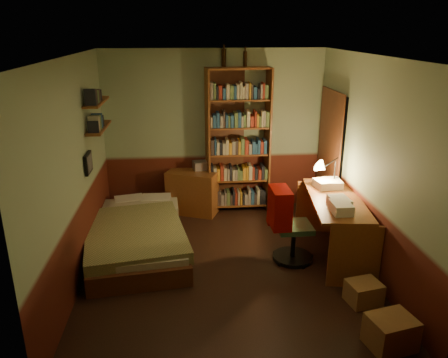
{
  "coord_description": "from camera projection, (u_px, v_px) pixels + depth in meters",
  "views": [
    {
      "loc": [
        -0.47,
        -4.89,
        2.9
      ],
      "look_at": [
        0.0,
        0.25,
        1.1
      ],
      "focal_mm": 35.0,
      "sensor_mm": 36.0,
      "label": 1
    }
  ],
  "objects": [
    {
      "name": "desk",
      "position": [
        334.0,
        227.0,
        5.73
      ],
      "size": [
        0.82,
        1.6,
        0.82
      ],
      "primitive_type": "cube",
      "rotation": [
        0.0,
        0.0,
        -0.12
      ],
      "color": "brown",
      "rests_on": "ground"
    },
    {
      "name": "wall_front",
      "position": [
        251.0,
        253.0,
        3.27
      ],
      "size": [
        3.5,
        0.02,
        2.6
      ],
      "primitive_type": "cube",
      "color": "gray",
      "rests_on": "ground"
    },
    {
      "name": "cardboard_box_a",
      "position": [
        391.0,
        332.0,
        4.14
      ],
      "size": [
        0.49,
        0.42,
        0.32
      ],
      "primitive_type": "cube",
      "rotation": [
        0.0,
        0.0,
        0.22
      ],
      "color": "olive",
      "rests_on": "ground"
    },
    {
      "name": "ceiling",
      "position": [
        226.0,
        55.0,
        4.73
      ],
      "size": [
        3.5,
        4.0,
        0.02
      ],
      "primitive_type": "cube",
      "color": "silver",
      "rests_on": "wall_back"
    },
    {
      "name": "wall_left",
      "position": [
        74.0,
        174.0,
        5.01
      ],
      "size": [
        0.02,
        4.0,
        2.6
      ],
      "primitive_type": "cube",
      "color": "gray",
      "rests_on": "ground"
    },
    {
      "name": "desk_lamp",
      "position": [
        335.0,
        165.0,
        5.95
      ],
      "size": [
        0.22,
        0.22,
        0.6
      ],
      "primitive_type": "cone",
      "rotation": [
        0.0,
        0.0,
        0.25
      ],
      "color": "black",
      "rests_on": "desk"
    },
    {
      "name": "bottle_right",
      "position": [
        245.0,
        59.0,
        6.67
      ],
      "size": [
        0.07,
        0.07,
        0.23
      ],
      "primitive_type": "cylinder",
      "rotation": [
        0.0,
        0.0,
        -0.24
      ],
      "color": "black",
      "rests_on": "bookshelf"
    },
    {
      "name": "office_chair",
      "position": [
        294.0,
        227.0,
        5.6
      ],
      "size": [
        0.48,
        0.42,
        0.95
      ],
      "primitive_type": "cube",
      "rotation": [
        0.0,
        0.0,
        0.01
      ],
      "color": "#2F5434",
      "rests_on": "ground"
    },
    {
      "name": "wall_back",
      "position": [
        214.0,
        132.0,
        7.05
      ],
      "size": [
        3.5,
        0.02,
        2.6
      ],
      "primitive_type": "cube",
      "color": "gray",
      "rests_on": "ground"
    },
    {
      "name": "wall_shelf_lower",
      "position": [
        99.0,
        128.0,
        5.96
      ],
      "size": [
        0.2,
        0.9,
        0.03
      ],
      "primitive_type": "cube",
      "color": "brown",
      "rests_on": "wall_left"
    },
    {
      "name": "wall_right",
      "position": [
        370.0,
        166.0,
        5.31
      ],
      "size": [
        0.02,
        4.0,
        2.6
      ],
      "primitive_type": "cube",
      "color": "gray",
      "rests_on": "ground"
    },
    {
      "name": "mini_stereo",
      "position": [
        201.0,
        165.0,
        7.09
      ],
      "size": [
        0.29,
        0.25,
        0.14
      ],
      "primitive_type": "cube",
      "rotation": [
        0.0,
        0.0,
        0.23
      ],
      "color": "#B2B2B7",
      "rests_on": "dresser"
    },
    {
      "name": "doorway",
      "position": [
        330.0,
        159.0,
        6.63
      ],
      "size": [
        0.06,
        0.9,
        2.0
      ],
      "primitive_type": "cube",
      "color": "black",
      "rests_on": "ground"
    },
    {
      "name": "bottle_left",
      "position": [
        224.0,
        58.0,
        6.63
      ],
      "size": [
        0.08,
        0.08,
        0.26
      ],
      "primitive_type": "cylinder",
      "rotation": [
        0.0,
        0.0,
        0.06
      ],
      "color": "black",
      "rests_on": "bookshelf"
    },
    {
      "name": "framed_picture",
      "position": [
        88.0,
        163.0,
        5.59
      ],
      "size": [
        0.04,
        0.32,
        0.26
      ],
      "primitive_type": "cube",
      "color": "black",
      "rests_on": "wall_left"
    },
    {
      "name": "paper_stack",
      "position": [
        323.0,
        184.0,
        5.95
      ],
      "size": [
        0.25,
        0.3,
        0.11
      ],
      "primitive_type": "cube",
      "rotation": [
        0.0,
        0.0,
        0.2
      ],
      "color": "silver",
      "rests_on": "desk"
    },
    {
      "name": "bookshelf",
      "position": [
        238.0,
        142.0,
        6.98
      ],
      "size": [
        1.03,
        0.44,
        2.32
      ],
      "primitive_type": "cube",
      "rotation": [
        0.0,
        0.0,
        0.13
      ],
      "color": "brown",
      "rests_on": "ground"
    },
    {
      "name": "dresser",
      "position": [
        192.0,
        192.0,
        7.1
      ],
      "size": [
        0.88,
        0.66,
        0.7
      ],
      "primitive_type": "cube",
      "rotation": [
        0.0,
        0.0,
        -0.38
      ],
      "color": "brown",
      "rests_on": "ground"
    },
    {
      "name": "red_jacket",
      "position": [
        289.0,
        176.0,
        5.26
      ],
      "size": [
        0.39,
        0.48,
        0.5
      ],
      "primitive_type": "cube",
      "rotation": [
        0.0,
        0.0,
        -0.43
      ],
      "color": "#A70901",
      "rests_on": "office_chair"
    },
    {
      "name": "bed",
      "position": [
        137.0,
        225.0,
        5.97
      ],
      "size": [
        1.46,
        2.36,
        0.66
      ],
      "primitive_type": "cube",
      "rotation": [
        0.0,
        0.0,
        0.12
      ],
      "color": "olive",
      "rests_on": "ground"
    },
    {
      "name": "door_trim",
      "position": [
        328.0,
        159.0,
        6.63
      ],
      "size": [
        0.02,
        0.98,
        2.08
      ],
      "primitive_type": "cube",
      "color": "#462212",
      "rests_on": "ground"
    },
    {
      "name": "wall_shelf_upper",
      "position": [
        96.0,
        102.0,
        5.84
      ],
      "size": [
        0.2,
        0.9,
        0.03
      ],
      "primitive_type": "cube",
      "color": "brown",
      "rests_on": "wall_left"
    },
    {
      "name": "floor",
      "position": [
        226.0,
        267.0,
        5.59
      ],
      "size": [
        3.5,
        4.0,
        0.02
      ],
      "primitive_type": "cube",
      "color": "black",
      "rests_on": "ground"
    },
    {
      "name": "cardboard_box_b",
      "position": [
        364.0,
        292.0,
        4.83
      ],
      "size": [
        0.4,
        0.35,
        0.25
      ],
      "primitive_type": "cube",
      "rotation": [
        0.0,
        0.0,
        0.2
      ],
      "color": "olive",
      "rests_on": "ground"
    }
  ]
}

